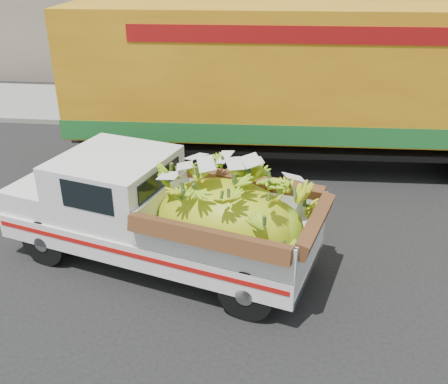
# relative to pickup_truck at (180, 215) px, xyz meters

# --- Properties ---
(ground) EXTENTS (100.00, 100.00, 0.00)m
(ground) POSITION_rel_pickup_truck_xyz_m (0.31, 0.22, -0.98)
(ground) COLOR black
(ground) RESTS_ON ground
(curb) EXTENTS (60.00, 0.25, 0.15)m
(curb) POSITION_rel_pickup_truck_xyz_m (0.31, 7.16, -0.91)
(curb) COLOR gray
(curb) RESTS_ON ground
(sidewalk) EXTENTS (60.00, 4.00, 0.14)m
(sidewalk) POSITION_rel_pickup_truck_xyz_m (0.31, 9.26, -0.91)
(sidewalk) COLOR gray
(sidewalk) RESTS_ON ground
(building_left) EXTENTS (18.00, 6.00, 5.00)m
(building_left) POSITION_rel_pickup_truck_xyz_m (-7.69, 15.16, 1.52)
(building_left) COLOR gray
(building_left) RESTS_ON ground
(pickup_truck) EXTENTS (5.54, 3.29, 1.83)m
(pickup_truck) POSITION_rel_pickup_truck_xyz_m (0.00, 0.00, 0.00)
(pickup_truck) COLOR black
(pickup_truck) RESTS_ON ground
(semi_trailer) EXTENTS (12.03, 2.93, 3.80)m
(semi_trailer) POSITION_rel_pickup_truck_xyz_m (2.50, 4.71, 1.14)
(semi_trailer) COLOR black
(semi_trailer) RESTS_ON ground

